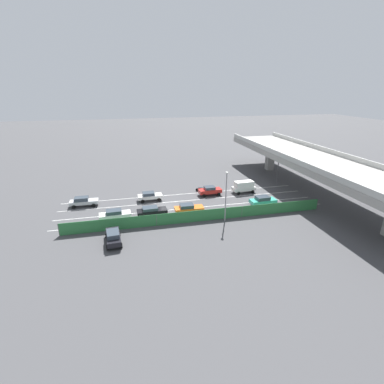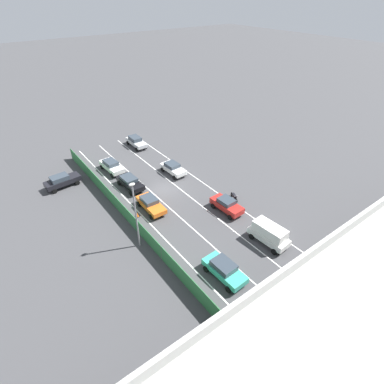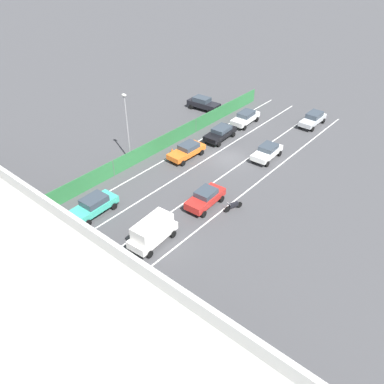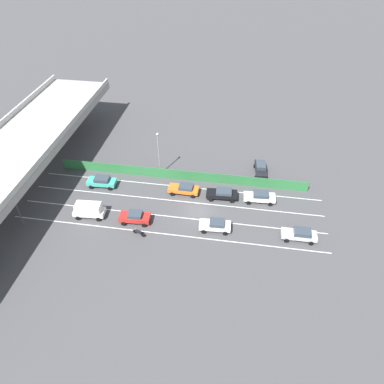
# 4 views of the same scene
# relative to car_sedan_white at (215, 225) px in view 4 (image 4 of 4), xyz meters

# --- Properties ---
(ground_plane) EXTENTS (300.00, 300.00, 0.00)m
(ground_plane) POSITION_rel_car_sedan_white_xyz_m (3.27, 2.73, -0.88)
(ground_plane) COLOR #424244
(lane_line_left_edge) EXTENTS (0.14, 43.91, 0.01)m
(lane_line_left_edge) POSITION_rel_car_sedan_white_xyz_m (-1.90, 6.68, -0.88)
(lane_line_left_edge) COLOR silver
(lane_line_left_edge) RESTS_ON ground
(lane_line_mid_left) EXTENTS (0.14, 43.91, 0.01)m
(lane_line_mid_left) POSITION_rel_car_sedan_white_xyz_m (1.55, 6.68, -0.88)
(lane_line_mid_left) COLOR silver
(lane_line_mid_left) RESTS_ON ground
(lane_line_mid_right) EXTENTS (0.14, 43.91, 0.01)m
(lane_line_mid_right) POSITION_rel_car_sedan_white_xyz_m (5.00, 6.68, -0.88)
(lane_line_mid_right) COLOR silver
(lane_line_mid_right) RESTS_ON ground
(lane_line_right_edge) EXTENTS (0.14, 43.91, 0.01)m
(lane_line_right_edge) POSITION_rel_car_sedan_white_xyz_m (8.44, 6.68, -0.88)
(lane_line_right_edge) COLOR silver
(lane_line_right_edge) RESTS_ON ground
(elevated_overpass) EXTENTS (54.46, 11.65, 7.55)m
(elevated_overpass) POSITION_rel_car_sedan_white_xyz_m (3.27, 30.63, 5.11)
(elevated_overpass) COLOR gray
(elevated_overpass) RESTS_ON ground
(green_fence) EXTENTS (0.10, 40.01, 1.81)m
(green_fence) POSITION_rel_car_sedan_white_xyz_m (10.25, 6.68, 0.02)
(green_fence) COLOR #2D753D
(green_fence) RESTS_ON ground
(car_sedan_white) EXTENTS (2.18, 4.35, 1.57)m
(car_sedan_white) POSITION_rel_car_sedan_white_xyz_m (0.00, 0.00, 0.00)
(car_sedan_white) COLOR white
(car_sedan_white) RESTS_ON ground
(car_taxi_teal) EXTENTS (2.21, 4.53, 1.68)m
(car_taxi_teal) POSITION_rel_car_sedan_white_xyz_m (6.72, 18.62, 0.05)
(car_taxi_teal) COLOR teal
(car_taxi_teal) RESTS_ON ground
(car_hatchback_white) EXTENTS (2.19, 4.77, 1.64)m
(car_hatchback_white) POSITION_rel_car_sedan_white_xyz_m (6.84, -5.92, 0.04)
(car_hatchback_white) COLOR silver
(car_hatchback_white) RESTS_ON ground
(car_sedan_silver) EXTENTS (1.94, 4.65, 1.65)m
(car_sedan_silver) POSITION_rel_car_sedan_white_xyz_m (0.00, -11.23, 0.03)
(car_sedan_silver) COLOR #B7BABC
(car_sedan_silver) RESTS_ON ground
(car_van_white) EXTENTS (2.30, 4.48, 2.25)m
(car_van_white) POSITION_rel_car_sedan_white_xyz_m (-0.10, 17.98, 0.38)
(car_van_white) COLOR silver
(car_van_white) RESTS_ON ground
(car_sedan_red) EXTENTS (2.14, 4.34, 1.69)m
(car_sedan_red) POSITION_rel_car_sedan_white_xyz_m (-0.23, 11.26, 0.05)
(car_sedan_red) COLOR red
(car_sedan_red) RESTS_ON ground
(car_taxi_orange) EXTENTS (2.10, 4.66, 1.56)m
(car_taxi_orange) POSITION_rel_car_sedan_white_xyz_m (6.95, 5.54, -0.01)
(car_taxi_orange) COLOR orange
(car_taxi_orange) RESTS_ON ground
(car_sedan_black) EXTENTS (2.26, 4.74, 1.54)m
(car_sedan_black) POSITION_rel_car_sedan_white_xyz_m (6.70, -0.33, 0.00)
(car_sedan_black) COLOR black
(car_sedan_black) RESTS_ON ground
(motorcycle) EXTENTS (0.85, 1.87, 0.93)m
(motorcycle) POSITION_rel_car_sedan_white_xyz_m (-2.60, 10.09, -0.42)
(motorcycle) COLOR black
(motorcycle) RESTS_ON ground
(parked_sedan_dark) EXTENTS (4.73, 2.24, 1.75)m
(parked_sedan_dark) POSITION_rel_car_sedan_white_xyz_m (13.94, -6.00, 0.08)
(parked_sedan_dark) COLOR black
(parked_sedan_dark) RESTS_ON ground
(traffic_light) EXTENTS (3.44, 0.43, 5.35)m
(traffic_light) POSITION_rel_car_sedan_white_xyz_m (-1.93, 26.61, 2.92)
(traffic_light) COLOR #47474C
(traffic_light) RESTS_ON ground
(street_lamp) EXTENTS (0.60, 0.36, 7.78)m
(street_lamp) POSITION_rel_car_sedan_white_xyz_m (11.08, 10.27, 3.79)
(street_lamp) COLOR gray
(street_lamp) RESTS_ON ground
(traffic_cone) EXTENTS (0.47, 0.47, 0.56)m
(traffic_cone) POSITION_rel_car_sedan_white_xyz_m (8.97, 5.81, -0.62)
(traffic_cone) COLOR orange
(traffic_cone) RESTS_ON ground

